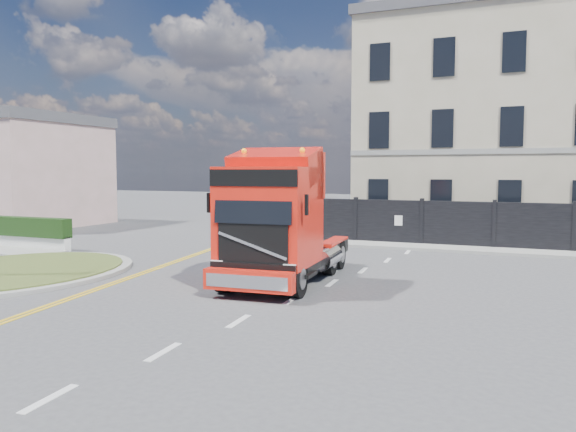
% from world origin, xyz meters
% --- Properties ---
extents(ground, '(120.00, 120.00, 0.00)m').
position_xyz_m(ground, '(0.00, 0.00, 0.00)').
color(ground, '#424244').
rests_on(ground, ground).
extents(traffic_island, '(6.80, 6.80, 0.17)m').
position_xyz_m(traffic_island, '(-7.00, -3.00, 0.08)').
color(traffic_island, gray).
rests_on(traffic_island, ground).
extents(seaside_bldg_pink, '(8.00, 8.00, 6.00)m').
position_xyz_m(seaside_bldg_pink, '(-20.00, 9.00, 3.00)').
color(seaside_bldg_pink, beige).
rests_on(seaside_bldg_pink, ground).
extents(hoarding_fence, '(18.80, 0.25, 2.00)m').
position_xyz_m(hoarding_fence, '(6.55, 9.00, 1.00)').
color(hoarding_fence, black).
rests_on(hoarding_fence, ground).
extents(georgian_building, '(12.30, 10.30, 12.80)m').
position_xyz_m(georgian_building, '(6.00, 16.50, 5.77)').
color(georgian_building, '#C2B49A').
rests_on(georgian_building, ground).
extents(pavement_far, '(20.00, 1.60, 0.12)m').
position_xyz_m(pavement_far, '(6.00, 8.10, 0.06)').
color(pavement_far, gray).
rests_on(pavement_far, ground).
extents(truck, '(2.84, 6.58, 3.85)m').
position_xyz_m(truck, '(1.57, -1.26, 1.73)').
color(truck, black).
rests_on(truck, ground).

